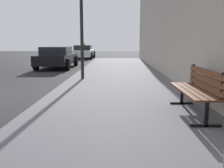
{
  "coord_description": "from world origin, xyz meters",
  "views": [
    {
      "loc": [
        3.85,
        -6.44,
        1.5
      ],
      "look_at": [
        3.73,
        -0.24,
        0.48
      ],
      "focal_mm": 40.26,
      "sensor_mm": 36.0,
      "label": 1
    }
  ],
  "objects": [
    {
      "name": "car_white",
      "position": [
        0.6,
        18.19,
        0.65
      ],
      "size": [
        2.0,
        4.38,
        1.43
      ],
      "color": "white",
      "rests_on": "ground_plane"
    },
    {
      "name": "sidewalk",
      "position": [
        4.0,
        0.0,
        0.07
      ],
      "size": [
        4.0,
        32.0,
        0.15
      ],
      "primitive_type": "cube",
      "color": "#5B5B60",
      "rests_on": "ground_plane"
    },
    {
      "name": "street_lamp",
      "position": [
        2.55,
        2.98,
        3.02
      ],
      "size": [
        0.36,
        0.36,
        4.18
      ],
      "color": "black",
      "rests_on": "sidewalk"
    },
    {
      "name": "car_black",
      "position": [
        0.27,
        8.61,
        0.65
      ],
      "size": [
        1.97,
        4.4,
        1.27
      ],
      "color": "black",
      "rests_on": "ground_plane"
    },
    {
      "name": "bench",
      "position": [
        5.39,
        -1.72,
        0.66
      ],
      "size": [
        0.51,
        1.8,
        0.89
      ],
      "rotation": [
        0.0,
        0.0,
        -0.0
      ],
      "color": "brown",
      "rests_on": "sidewalk"
    }
  ]
}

